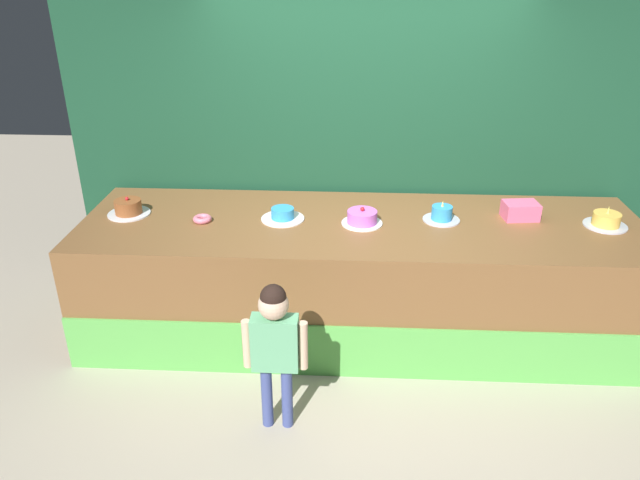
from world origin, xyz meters
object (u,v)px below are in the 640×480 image
(donut, at_px, (202,219))
(cake_center, at_px, (362,218))
(cake_far_left, at_px, (128,208))
(cake_far_right, at_px, (606,220))
(cake_left, at_px, (283,215))
(child_figure, at_px, (275,338))
(pink_box, at_px, (520,210))
(cake_right, at_px, (442,214))

(donut, relative_size, cake_center, 0.45)
(cake_far_left, distance_m, cake_center, 1.78)
(donut, xyz_separation_m, cake_far_right, (2.97, 0.08, 0.02))
(cake_center, height_order, cake_far_right, cake_far_right)
(cake_far_left, distance_m, cake_left, 1.19)
(child_figure, relative_size, donut, 7.43)
(cake_far_left, bearing_deg, cake_left, -1.60)
(pink_box, relative_size, donut, 1.83)
(donut, height_order, cake_right, cake_right)
(cake_center, relative_size, cake_far_right, 0.98)
(child_figure, bearing_deg, cake_right, 47.36)
(cake_far_left, bearing_deg, cake_right, 0.27)
(pink_box, height_order, cake_right, cake_right)
(donut, height_order, cake_center, cake_center)
(child_figure, height_order, cake_far_right, cake_far_right)
(pink_box, bearing_deg, cake_center, -172.06)
(donut, bearing_deg, cake_left, 7.06)
(donut, height_order, cake_far_right, cake_far_right)
(cake_left, xyz_separation_m, cake_center, (0.59, -0.05, 0.01))
(cake_center, xyz_separation_m, cake_far_right, (1.78, 0.06, -0.00))
(cake_left, bearing_deg, pink_box, 3.71)
(donut, height_order, cake_far_left, cake_far_left)
(cake_left, height_order, cake_far_right, cake_far_right)
(child_figure, bearing_deg, cake_center, 64.98)
(child_figure, relative_size, pink_box, 4.05)
(child_figure, bearing_deg, cake_far_right, 26.95)
(child_figure, height_order, cake_left, child_figure)
(child_figure, bearing_deg, pink_box, 36.86)
(cake_far_right, bearing_deg, cake_left, -179.88)
(cake_far_left, bearing_deg, child_figure, -43.54)
(donut, height_order, cake_left, cake_left)
(pink_box, relative_size, cake_left, 0.78)
(cake_center, bearing_deg, child_figure, -115.02)
(child_figure, height_order, donut, child_figure)
(cake_left, bearing_deg, cake_far_left, 178.40)
(cake_far_left, xyz_separation_m, cake_far_right, (3.57, -0.03, -0.01))
(child_figure, bearing_deg, donut, 121.43)
(cake_center, bearing_deg, cake_far_right, 1.78)
(cake_right, bearing_deg, cake_left, -177.86)
(child_figure, distance_m, cake_left, 1.21)
(donut, distance_m, cake_center, 1.19)
(child_figure, relative_size, cake_right, 3.71)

